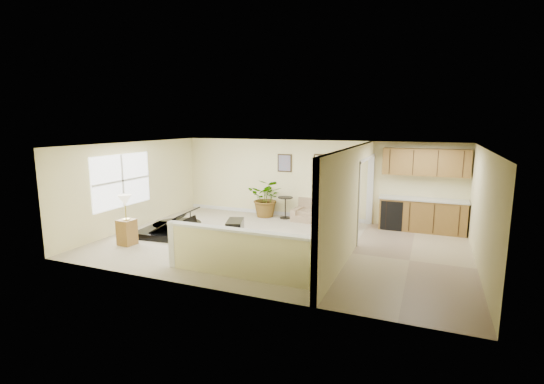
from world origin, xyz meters
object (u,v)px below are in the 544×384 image
at_px(palm_plant, 267,198).
at_px(small_plant, 353,221).
at_px(lamp_stand, 126,224).
at_px(piano, 172,211).
at_px(accent_table, 285,205).
at_px(piano_bench, 235,230).
at_px(loveseat, 319,211).

bearing_deg(palm_plant, small_plant, -8.51).
height_order(small_plant, lamp_stand, lamp_stand).
xyz_separation_m(small_plant, lamp_stand, (-4.98, -3.66, 0.30)).
distance_m(palm_plant, small_plant, 2.95).
distance_m(piano, palm_plant, 3.25).
bearing_deg(accent_table, lamp_stand, -123.66).
bearing_deg(piano, piano_bench, -1.41).
bearing_deg(piano, lamp_stand, -115.16).
distance_m(piano_bench, palm_plant, 2.71).
distance_m(loveseat, lamp_stand, 5.64).
relative_size(accent_table, small_plant, 1.24).
bearing_deg(small_plant, lamp_stand, -143.66).
bearing_deg(lamp_stand, loveseat, 47.40).
height_order(accent_table, small_plant, accent_table).
height_order(piano, palm_plant, piano).
bearing_deg(lamp_stand, piano, 70.39).
distance_m(accent_table, lamp_stand, 4.93).
bearing_deg(piano, loveseat, 34.94).
height_order(piano, loveseat, piano).
relative_size(piano, small_plant, 3.68).
xyz_separation_m(piano, loveseat, (3.36, 2.87, -0.31)).
bearing_deg(lamp_stand, accent_table, 56.34).
bearing_deg(palm_plant, piano, -120.09).
xyz_separation_m(piano_bench, accent_table, (0.41, 2.68, 0.19)).
height_order(accent_table, palm_plant, palm_plant).
bearing_deg(piano, small_plant, 22.22).
xyz_separation_m(piano_bench, loveseat, (1.50, 2.73, 0.07)).
relative_size(piano_bench, accent_table, 1.11).
relative_size(loveseat, small_plant, 2.83).
xyz_separation_m(palm_plant, small_plant, (2.89, -0.43, -0.38)).
height_order(piano_bench, accent_table, accent_table).
bearing_deg(accent_table, palm_plant, -179.57).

